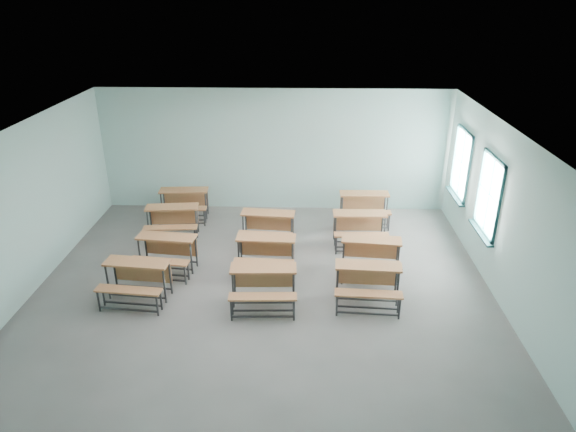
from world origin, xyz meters
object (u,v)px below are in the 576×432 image
desk_unit_r2c0 (172,218)px  desk_unit_r2c1 (267,224)px  desk_unit_r1c2 (371,252)px  desk_unit_r0c1 (263,282)px  desk_unit_r3c0 (184,200)px  desk_unit_r1c1 (266,250)px  desk_unit_r2c2 (360,225)px  desk_unit_r0c2 (368,279)px  desk_unit_r1c0 (166,249)px  desk_unit_r3c2 (364,204)px  desk_unit_r0c0 (136,276)px

desk_unit_r2c0 → desk_unit_r2c1: (2.27, -0.27, 0.00)m
desk_unit_r1c2 → desk_unit_r2c1: 2.56m
desk_unit_r0c1 → desk_unit_r3c0: (-2.34, 3.89, 0.00)m
desk_unit_r1c1 → desk_unit_r2c2: size_ratio=1.02×
desk_unit_r0c2 → desk_unit_r2c0: 5.05m
desk_unit_r1c0 → desk_unit_r2c2: 4.36m
desk_unit_r2c2 → desk_unit_r3c2: (0.23, 1.23, 0.00)m
desk_unit_r2c2 → desk_unit_r1c2: bearing=-86.5°
desk_unit_r2c0 → desk_unit_r2c1: size_ratio=1.01×
desk_unit_r0c0 → desk_unit_r2c1: bearing=51.3°
desk_unit_r1c1 → desk_unit_r1c2: bearing=1.7°
desk_unit_r0c2 → desk_unit_r1c2: bearing=83.6°
desk_unit_r0c2 → desk_unit_r1c0: (-4.07, 1.06, 0.00)m
desk_unit_r0c0 → desk_unit_r0c2: same height
desk_unit_r2c1 → desk_unit_r3c0: bearing=153.1°
desk_unit_r0c2 → desk_unit_r1c1: same height
desk_unit_r0c0 → desk_unit_r3c2: same height
desk_unit_r1c1 → desk_unit_r3c2: 3.42m
desk_unit_r1c0 → desk_unit_r3c0: size_ratio=1.03×
desk_unit_r0c0 → desk_unit_r2c0: (0.04, 2.65, 0.00)m
desk_unit_r2c0 → desk_unit_r3c0: 1.10m
desk_unit_r0c1 → desk_unit_r0c2: same height
desk_unit_r1c0 → desk_unit_r3c2: (4.38, 2.57, 0.00)m
desk_unit_r0c2 → desk_unit_r2c2: size_ratio=1.03×
desk_unit_r0c2 → desk_unit_r3c0: same height
desk_unit_r1c2 → desk_unit_r0c2: bearing=-93.9°
desk_unit_r1c1 → desk_unit_r3c2: (2.30, 2.54, 0.00)m
desk_unit_r0c2 → desk_unit_r3c2: same height
desk_unit_r1c2 → desk_unit_r0c1: bearing=-144.1°
desk_unit_r1c2 → desk_unit_r3c2: bearing=92.8°
desk_unit_r0c2 → desk_unit_r0c1: bearing=-172.1°
desk_unit_r2c2 → desk_unit_r3c2: bearing=78.6°
desk_unit_r2c1 → desk_unit_r2c2: (2.12, 0.04, 0.00)m
desk_unit_r1c2 → desk_unit_r2c1: size_ratio=1.01×
desk_unit_r0c1 → desk_unit_r1c2: same height
desk_unit_r1c0 → desk_unit_r3c2: bearing=37.0°
desk_unit_r0c1 → desk_unit_r2c1: (-0.10, 2.51, 0.00)m
desk_unit_r0c2 → desk_unit_r1c0: same height
desk_unit_r0c1 → desk_unit_r2c2: (2.02, 2.56, 0.00)m
desk_unit_r1c2 → desk_unit_r2c1: bearing=155.6°
desk_unit_r1c2 → desk_unit_r3c0: bearing=154.9°
desk_unit_r0c1 → desk_unit_r0c0: bearing=174.5°
desk_unit_r0c2 → desk_unit_r1c1: bearing=154.3°
desk_unit_r0c0 → desk_unit_r3c0: (0.08, 3.75, 0.00)m
desk_unit_r2c0 → desk_unit_r2c2: same height
desk_unit_r0c1 → desk_unit_r2c2: 3.26m
desk_unit_r2c1 → desk_unit_r3c0: (-2.24, 1.37, 0.00)m
desk_unit_r0c0 → desk_unit_r1c2: bearing=19.1°
desk_unit_r1c1 → desk_unit_r0c1: bearing=-85.3°
desk_unit_r3c0 → desk_unit_r1c1: bearing=-52.8°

